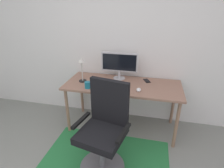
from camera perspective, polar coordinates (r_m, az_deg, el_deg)
wall_back at (r=2.88m, az=0.06°, el=13.99°), size 6.00×0.10×2.60m
area_rug at (r=2.45m, az=-2.31°, el=-23.15°), size 1.56×1.06×0.01m
desk at (r=2.64m, az=3.34°, el=-1.36°), size 1.65×0.68×0.74m
monitor at (r=2.73m, az=2.33°, el=6.48°), size 0.54×0.18×0.40m
keyboard at (r=2.45m, az=0.29°, el=-1.48°), size 0.43×0.13×0.02m
computer_mouse at (r=2.43m, az=8.35°, el=-1.77°), size 0.06×0.10×0.03m
coffee_cup at (r=2.49m, az=-7.63°, el=-0.32°), size 0.08×0.08×0.09m
cell_phone at (r=2.76m, az=10.82°, el=1.02°), size 0.12×0.16×0.01m
desk_lamp at (r=2.65m, az=-9.46°, el=5.77°), size 0.11×0.11×0.36m
office_chair at (r=2.11m, az=-2.49°, el=-15.77°), size 0.60×0.55×1.07m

